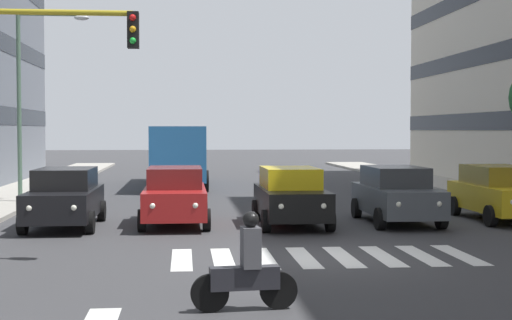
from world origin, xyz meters
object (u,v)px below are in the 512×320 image
at_px(car_0, 499,192).
at_px(motorcycle_with_rider, 247,270).
at_px(street_lamp_right, 30,85).
at_px(bus_behind_traffic, 179,149).
at_px(car_2, 291,196).
at_px(car_3, 175,195).
at_px(car_1, 396,194).
at_px(car_4, 65,197).

distance_m(car_0, motorcycle_with_rider, 14.07).
bearing_deg(street_lamp_right, bus_behind_traffic, -121.82).
distance_m(car_0, car_2, 6.72).
bearing_deg(car_3, car_1, 178.17).
distance_m(car_1, car_3, 6.72).
relative_size(car_1, street_lamp_right, 0.62).
height_order(car_0, car_4, same).
distance_m(car_1, street_lamp_right, 14.41).
relative_size(car_2, car_3, 1.00).
relative_size(car_3, car_4, 1.00).
bearing_deg(car_0, bus_behind_traffic, -56.41).
bearing_deg(car_0, car_2, 5.07).
bearing_deg(bus_behind_traffic, motorcycle_with_rider, 92.73).
bearing_deg(street_lamp_right, car_2, 141.92).
bearing_deg(car_1, motorcycle_with_rider, 62.63).
relative_size(car_4, street_lamp_right, 0.62).
relative_size(car_2, motorcycle_with_rider, 2.61).
distance_m(car_4, street_lamp_right, 8.04).
relative_size(car_0, car_4, 1.00).
distance_m(car_0, car_4, 13.32).
height_order(car_0, car_2, same).
height_order(bus_behind_traffic, street_lamp_right, street_lamp_right).
bearing_deg(car_2, car_0, -174.93).
relative_size(car_0, bus_behind_traffic, 0.42).
xyz_separation_m(car_1, car_4, (9.90, 0.05, 0.00)).
distance_m(motorcycle_with_rider, street_lamp_right, 18.97).
bearing_deg(car_1, car_0, -174.17).
bearing_deg(bus_behind_traffic, car_0, 123.59).
xyz_separation_m(motorcycle_with_rider, street_lamp_right, (6.74, -17.30, 3.88)).
xyz_separation_m(car_0, car_2, (6.70, 0.59, 0.00)).
xyz_separation_m(car_3, street_lamp_right, (5.49, -6.53, 3.64)).
bearing_deg(car_0, motorcycle_with_rider, 50.86).
relative_size(car_0, street_lamp_right, 0.62).
xyz_separation_m(car_2, street_lamp_right, (8.92, -6.99, 3.64)).
xyz_separation_m(car_3, motorcycle_with_rider, (-1.25, 10.78, -0.24)).
height_order(car_3, street_lamp_right, street_lamp_right).
height_order(car_4, street_lamp_right, street_lamp_right).
relative_size(car_1, bus_behind_traffic, 0.42).
height_order(car_0, car_3, same).
distance_m(car_2, car_4, 6.62).
distance_m(car_2, street_lamp_right, 11.90).
bearing_deg(car_1, car_4, 0.28).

